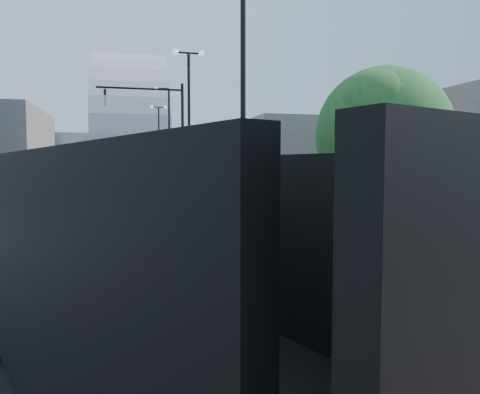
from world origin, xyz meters
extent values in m
cube|color=#4C2D23|center=(3.50, 40.00, 0.06)|extent=(7.00, 140.00, 0.12)
cube|color=slate|center=(6.20, 40.00, 0.07)|extent=(2.40, 140.00, 0.13)
cube|color=gray|center=(0.00, 40.00, 0.07)|extent=(0.30, 140.00, 0.14)
cube|color=slate|center=(-13.00, 40.00, 0.06)|extent=(4.00, 140.00, 0.12)
cube|color=black|center=(-5.34, 8.69, 1.58)|extent=(3.02, 3.07, 2.41)
cube|color=black|center=(-5.87, 10.09, 0.79)|extent=(2.25, 1.22, 1.20)
cube|color=black|center=(-4.81, 7.28, 0.97)|extent=(2.43, 1.51, 0.46)
cube|color=black|center=(-2.88, 2.13, 0.97)|extent=(5.08, 8.76, 0.32)
cube|color=black|center=(-2.88, 2.13, 1.34)|extent=(5.17, 8.80, 0.11)
cube|color=black|center=(-3.96, 1.73, 2.27)|extent=(3.11, 8.02, 1.85)
cube|color=black|center=(-1.79, 2.54, 2.27)|extent=(3.11, 8.02, 1.85)
cube|color=black|center=(-4.48, 6.38, 2.27)|extent=(2.21, 0.92, 1.85)
cylinder|color=black|center=(-4.22, 8.47, 0.51)|extent=(0.62, 1.05, 1.02)
cylinder|color=silver|center=(-4.22, 8.47, 0.51)|extent=(0.49, 0.63, 0.56)
cylinder|color=black|center=(-4.78, 9.97, 0.51)|extent=(0.62, 1.05, 1.02)
cylinder|color=silver|center=(-4.78, 9.97, 0.51)|extent=(0.49, 0.63, 0.56)
cylinder|color=black|center=(-3.09, 5.47, 0.51)|extent=(0.62, 1.05, 1.02)
cylinder|color=silver|center=(-3.09, 5.47, 0.51)|extent=(0.49, 0.63, 0.56)
cylinder|color=black|center=(-3.52, 6.60, 0.51)|extent=(0.62, 1.05, 1.02)
cylinder|color=silver|center=(-3.52, 6.60, 0.51)|extent=(0.49, 0.63, 0.56)
imported|color=white|center=(-5.23, 20.11, 0.85)|extent=(3.18, 5.45, 1.70)
imported|color=black|center=(-5.54, 30.19, 0.69)|extent=(3.10, 5.26, 1.37)
imported|color=black|center=(-4.05, 38.90, 0.66)|extent=(2.26, 4.68, 1.31)
imported|color=black|center=(6.36, 17.57, 0.83)|extent=(0.66, 0.48, 1.66)
cylinder|color=black|center=(0.60, 10.00, 0.10)|extent=(0.56, 0.56, 0.20)
cylinder|color=black|center=(0.60, 10.00, 4.62)|extent=(0.16, 0.16, 9.00)
cylinder|color=black|center=(0.60, 22.00, 0.10)|extent=(0.56, 0.56, 0.20)
cylinder|color=black|center=(0.60, 22.00, 4.62)|extent=(0.16, 0.16, 9.00)
cylinder|color=black|center=(0.60, 22.00, 9.12)|extent=(1.40, 0.10, 0.10)
sphere|color=silver|center=(-0.10, 22.00, 9.12)|extent=(0.32, 0.32, 0.32)
sphere|color=silver|center=(1.30, 22.00, 9.12)|extent=(0.32, 0.32, 0.32)
cylinder|color=black|center=(0.60, 34.00, 0.10)|extent=(0.56, 0.56, 0.20)
cylinder|color=black|center=(0.60, 34.00, 4.62)|extent=(0.16, 0.16, 9.00)
cylinder|color=black|center=(0.10, 34.00, 9.12)|extent=(1.00, 0.10, 0.10)
sphere|color=silver|center=(-0.40, 34.00, 9.05)|extent=(0.32, 0.32, 0.32)
cylinder|color=black|center=(0.60, 46.00, 0.10)|extent=(0.56, 0.56, 0.20)
cylinder|color=black|center=(0.60, 46.00, 4.62)|extent=(0.16, 0.16, 9.00)
cylinder|color=black|center=(0.60, 46.00, 9.12)|extent=(1.40, 0.10, 0.10)
sphere|color=silver|center=(-0.10, 46.00, 9.12)|extent=(0.32, 0.32, 0.32)
sphere|color=silver|center=(1.30, 46.00, 9.12)|extent=(0.32, 0.32, 0.32)
cylinder|color=black|center=(0.60, 25.00, 4.00)|extent=(0.18, 0.18, 8.00)
cylinder|color=black|center=(-1.90, 25.00, 7.60)|extent=(5.00, 0.12, 0.12)
imported|color=black|center=(-3.90, 25.00, 7.00)|extent=(0.16, 0.20, 1.00)
cylinder|color=#382619|center=(1.60, 4.00, 1.69)|extent=(0.16, 0.16, 3.38)
sphere|color=#1F581E|center=(1.60, 4.00, 3.62)|extent=(2.34, 2.34, 2.34)
sphere|color=#1F581E|center=(2.00, 4.30, 3.38)|extent=(1.64, 1.64, 1.64)
sphere|color=#1F581E|center=(1.30, 3.70, 3.96)|extent=(1.41, 1.41, 1.41)
cylinder|color=#382619|center=(1.60, 15.00, 1.66)|extent=(0.16, 0.16, 3.33)
sphere|color=#2F5F20|center=(1.60, 15.00, 3.56)|extent=(2.28, 2.28, 2.28)
sphere|color=#2F5F20|center=(2.00, 15.30, 3.33)|extent=(1.60, 1.60, 1.60)
sphere|color=#2F5F20|center=(1.30, 14.70, 3.90)|extent=(1.37, 1.37, 1.37)
cylinder|color=#382619|center=(1.60, 27.00, 1.73)|extent=(0.16, 0.16, 3.47)
sphere|color=#29561D|center=(1.60, 27.00, 3.71)|extent=(2.66, 2.66, 2.66)
sphere|color=#29561D|center=(2.00, 27.30, 3.47)|extent=(1.86, 1.86, 1.86)
sphere|color=#29561D|center=(1.30, 26.70, 4.06)|extent=(1.60, 1.60, 1.60)
cylinder|color=#382619|center=(1.60, 39.00, 1.72)|extent=(0.16, 0.16, 3.44)
sphere|color=#316021|center=(1.60, 39.00, 3.69)|extent=(2.71, 2.71, 2.71)
sphere|color=#316021|center=(2.00, 39.30, 3.44)|extent=(1.90, 1.90, 1.90)
sphere|color=#316021|center=(1.30, 38.70, 4.03)|extent=(1.63, 1.63, 1.63)
cube|color=#9FA2A9|center=(-2.00, 85.00, 4.00)|extent=(50.00, 28.00, 8.00)
cube|color=#64615A|center=(16.00, 50.00, 4.00)|extent=(12.00, 22.00, 8.00)
cube|color=black|center=(2.40, 8.00, 0.13)|extent=(0.50, 0.50, 0.02)
cube|color=black|center=(2.40, 19.00, 0.13)|extent=(0.50, 0.50, 0.02)
camera|label=1|loc=(-2.75, -3.24, 3.10)|focal=34.51mm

